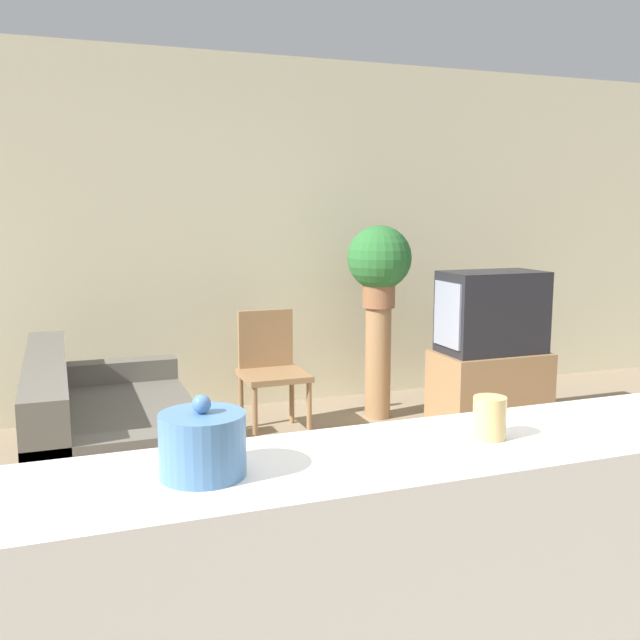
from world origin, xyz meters
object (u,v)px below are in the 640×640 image
object	(u,v)px
couch	(111,449)
decorative_bowl	(203,444)
wooden_chair	(271,365)
potted_plant	(379,261)
television	(491,312)

from	to	relation	value
couch	decorative_bowl	distance (m)	2.42
wooden_chair	decorative_bowl	xyz separation A→B (m)	(-1.09, -3.20, 0.58)
couch	potted_plant	size ratio (longest dim) A/B	2.89
television	potted_plant	size ratio (longest dim) A/B	1.20
wooden_chair	decorative_bowl	distance (m)	3.43
wooden_chair	potted_plant	xyz separation A→B (m)	(0.84, 0.04, 0.71)
couch	potted_plant	xyz separation A→B (m)	(1.99, 0.94, 0.88)
television	wooden_chair	bearing A→B (deg)	163.16
wooden_chair	decorative_bowl	bearing A→B (deg)	-108.82
couch	wooden_chair	bearing A→B (deg)	38.07
potted_plant	couch	bearing A→B (deg)	-154.78
couch	potted_plant	world-z (taller)	potted_plant
couch	potted_plant	distance (m)	2.37
television	couch	bearing A→B (deg)	-170.29
television	wooden_chair	xyz separation A→B (m)	(-1.49, 0.45, -0.36)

